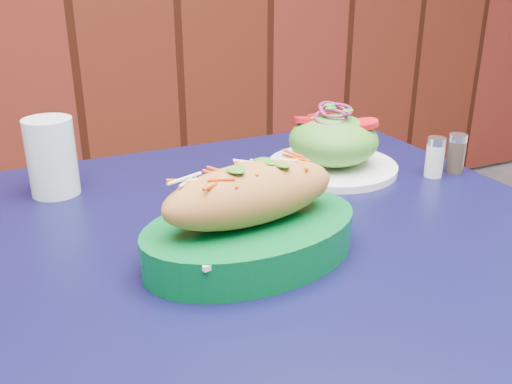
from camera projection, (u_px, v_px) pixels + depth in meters
name	position (u px, v px, depth m)	size (l,w,h in m)	color
cafe_table	(280.00, 286.00, 0.79)	(0.80, 0.80, 0.75)	black
banh_mi_basket	(251.00, 220.00, 0.67)	(0.29, 0.21, 0.13)	#035C25
salad_plate	(333.00, 145.00, 0.95)	(0.22, 0.22, 0.11)	white
water_glass	(52.00, 157.00, 0.85)	(0.07, 0.07, 0.12)	silver
salt_shaker	(435.00, 157.00, 0.93)	(0.03, 0.03, 0.07)	white
pepper_shaker	(456.00, 153.00, 0.95)	(0.03, 0.03, 0.07)	#3F3326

